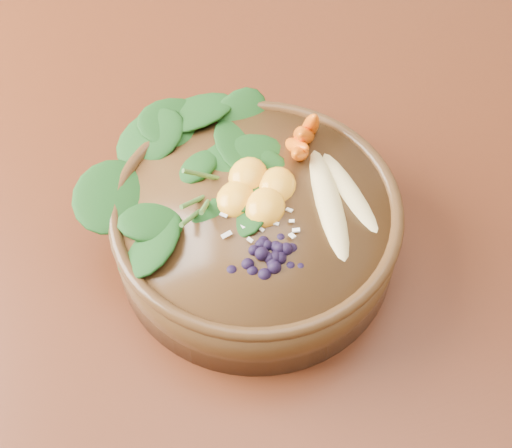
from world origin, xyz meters
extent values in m
plane|color=#381E0F|center=(0.00, 0.00, 0.00)|extent=(4.00, 4.00, 0.00)
cylinder|color=#331C0C|center=(-0.72, 0.37, 0.35)|extent=(0.07, 0.07, 0.71)
cube|color=#552410|center=(0.00, 0.00, 0.73)|extent=(1.60, 0.90, 0.04)
cylinder|color=#4A2F16|center=(-0.23, -0.15, 0.79)|extent=(0.40, 0.40, 0.08)
ellipsoid|color=#E0CC84|center=(-0.14, -0.10, 0.84)|extent=(0.13, 0.14, 0.02)
ellipsoid|color=#E0CC84|center=(-0.16, -0.12, 0.85)|extent=(0.10, 0.15, 0.02)
camera|label=1|loc=(-0.10, -0.56, 1.41)|focal=50.00mm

